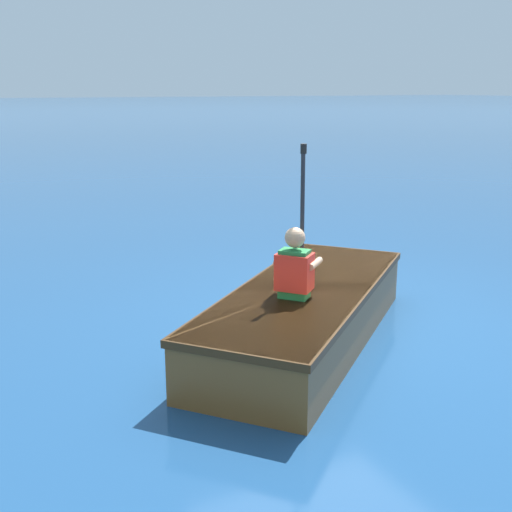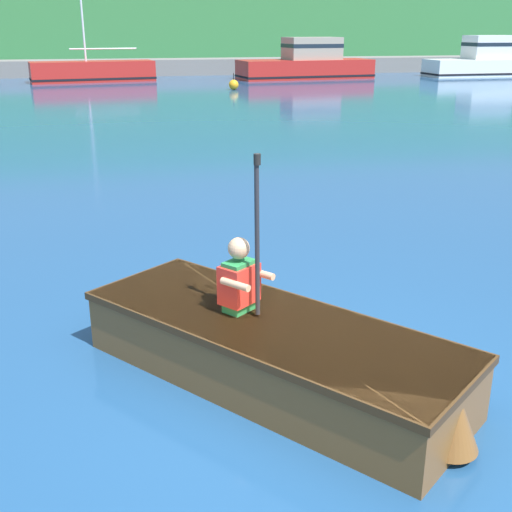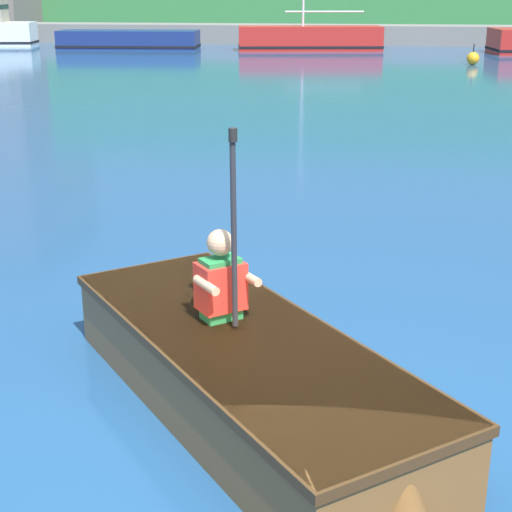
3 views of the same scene
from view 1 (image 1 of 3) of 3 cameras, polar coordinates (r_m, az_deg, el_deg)
ground_plane at (r=6.35m, az=7.77°, el=-5.89°), size 300.00×300.00×0.00m
rowboat_foreground at (r=5.80m, az=4.53°, el=-4.80°), size 2.81×3.12×0.51m
person_paddler at (r=5.34m, az=3.48°, el=-0.87°), size 0.46×0.46×1.27m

